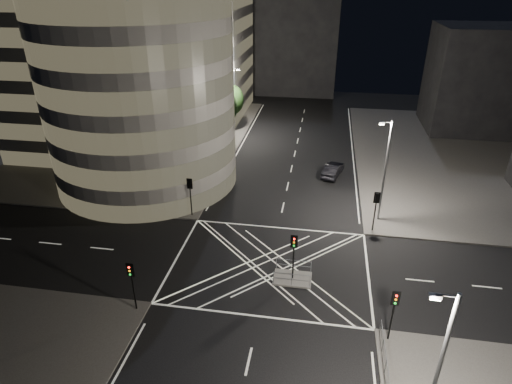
% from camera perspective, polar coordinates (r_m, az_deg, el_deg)
% --- Properties ---
extents(ground, '(120.00, 120.00, 0.00)m').
position_cam_1_polar(ground, '(36.14, 1.87, -9.76)').
color(ground, black).
rests_on(ground, ground).
extents(sidewalk_far_left, '(42.00, 42.00, 0.15)m').
position_cam_1_polar(sidewalk_far_left, '(68.01, -19.97, 7.00)').
color(sidewalk_far_left, '#4A4845').
rests_on(sidewalk_far_left, ground).
extents(central_island, '(3.00, 2.00, 0.15)m').
position_cam_1_polar(central_island, '(34.77, 4.87, -11.42)').
color(central_island, slate).
rests_on(central_island, ground).
extents(office_tower_curved, '(30.00, 29.00, 27.20)m').
position_cam_1_polar(office_tower_curved, '(54.02, -18.26, 16.26)').
color(office_tower_curved, gray).
rests_on(office_tower_curved, sidewalk_far_left).
extents(office_block_rear, '(24.00, 16.00, 22.00)m').
position_cam_1_polar(office_block_rear, '(75.87, -11.00, 18.75)').
color(office_block_rear, gray).
rests_on(office_block_rear, sidewalk_far_left).
extents(building_right_far, '(14.00, 12.00, 15.00)m').
position_cam_1_polar(building_right_far, '(73.60, 27.72, 13.20)').
color(building_right_far, black).
rests_on(building_right_far, sidewalk_far_right).
extents(building_far_end, '(18.00, 8.00, 18.00)m').
position_cam_1_polar(building_far_end, '(87.91, 4.59, 18.82)').
color(building_far_end, black).
rests_on(building_far_end, ground).
extents(tree_a, '(4.76, 4.76, 7.36)m').
position_cam_1_polar(tree_a, '(43.63, -10.23, 3.88)').
color(tree_a, black).
rests_on(tree_a, sidewalk_far_left).
extents(tree_b, '(4.87, 4.87, 7.57)m').
position_cam_1_polar(tree_b, '(48.85, -8.00, 6.81)').
color(tree_b, black).
rests_on(tree_b, sidewalk_far_left).
extents(tree_c, '(4.27, 4.27, 6.86)m').
position_cam_1_polar(tree_c, '(54.39, -6.17, 8.64)').
color(tree_c, black).
rests_on(tree_c, sidewalk_far_left).
extents(tree_d, '(4.51, 4.51, 7.80)m').
position_cam_1_polar(tree_d, '(59.70, -4.70, 11.20)').
color(tree_d, black).
rests_on(tree_d, sidewalk_far_left).
extents(tree_e, '(4.01, 4.01, 6.94)m').
position_cam_1_polar(tree_e, '(65.47, -3.43, 12.16)').
color(tree_e, black).
rests_on(tree_e, sidewalk_far_left).
extents(traffic_signal_fl, '(0.55, 0.22, 4.00)m').
position_cam_1_polar(traffic_signal_fl, '(42.00, -8.78, 0.26)').
color(traffic_signal_fl, black).
rests_on(traffic_signal_fl, sidewalk_far_left).
extents(traffic_signal_nl, '(0.55, 0.22, 4.00)m').
position_cam_1_polar(traffic_signal_nl, '(31.38, -16.26, -10.93)').
color(traffic_signal_nl, black).
rests_on(traffic_signal_nl, sidewalk_near_left).
extents(traffic_signal_fr, '(0.55, 0.22, 4.00)m').
position_cam_1_polar(traffic_signal_fr, '(40.49, 15.70, -1.59)').
color(traffic_signal_fr, black).
rests_on(traffic_signal_fr, sidewalk_far_right).
extents(traffic_signal_nr, '(0.55, 0.22, 4.00)m').
position_cam_1_polar(traffic_signal_nr, '(29.32, 17.92, -14.34)').
color(traffic_signal_nr, black).
rests_on(traffic_signal_nr, sidewalk_near_right).
extents(traffic_signal_island, '(0.55, 0.22, 4.00)m').
position_cam_1_polar(traffic_signal_island, '(33.08, 5.06, -7.58)').
color(traffic_signal_island, black).
rests_on(traffic_signal_island, central_island).
extents(street_lamp_left_near, '(1.25, 0.25, 10.00)m').
position_cam_1_polar(street_lamp_left_near, '(45.65, -7.84, 6.19)').
color(street_lamp_left_near, slate).
rests_on(street_lamp_left_near, sidewalk_far_left).
extents(street_lamp_left_far, '(1.25, 0.25, 10.00)m').
position_cam_1_polar(street_lamp_left_far, '(62.22, -3.07, 12.10)').
color(street_lamp_left_far, slate).
rests_on(street_lamp_left_far, sidewalk_far_left).
extents(street_lamp_right_far, '(1.25, 0.25, 10.00)m').
position_cam_1_polar(street_lamp_right_far, '(41.41, 16.78, 2.99)').
color(street_lamp_right_far, slate).
rests_on(street_lamp_right_far, sidewalk_far_right).
extents(street_lamp_right_near, '(1.25, 0.25, 10.00)m').
position_cam_1_polar(street_lamp_right_near, '(22.62, 22.89, -21.32)').
color(street_lamp_right_near, slate).
rests_on(street_lamp_right_near, sidewalk_near_right).
extents(railing_island_south, '(2.80, 0.06, 1.10)m').
position_cam_1_polar(railing_island_south, '(33.68, 4.78, -11.54)').
color(railing_island_south, slate).
rests_on(railing_island_south, central_island).
extents(railing_island_north, '(2.80, 0.06, 1.10)m').
position_cam_1_polar(railing_island_north, '(35.10, 5.04, -9.72)').
color(railing_island_north, slate).
rests_on(railing_island_north, central_island).
extents(sedan, '(2.84, 4.97, 1.55)m').
position_cam_1_polar(sedan, '(51.87, 10.22, 2.94)').
color(sedan, black).
rests_on(sedan, ground).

